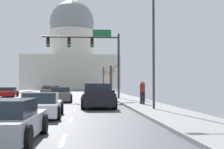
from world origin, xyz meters
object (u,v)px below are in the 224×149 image
pickup_truck_near_01 (98,97)px  sedan_oncoming_02 (55,89)px  sedan_near_02 (42,106)px  pedestrian_01 (143,90)px  street_lamp_right (148,27)px  sedan_near_03 (3,122)px  signal_gantry (92,49)px  sedan_oncoming_00 (8,92)px  sedan_near_00 (61,95)px  sedan_oncoming_01 (48,90)px  pedestrian_00 (142,91)px  sedan_oncoming_03 (46,88)px

pickup_truck_near_01 → sedan_oncoming_02: size_ratio=1.21×
sedan_near_02 → pedestrian_01: (7.12, 11.41, 0.57)m
street_lamp_right → sedan_near_03: street_lamp_right is taller
sedan_near_03 → sedan_oncoming_02: bearing=93.7°
signal_gantry → sedan_near_03: signal_gantry is taller
sedan_oncoming_00 → sedan_oncoming_02: size_ratio=1.01×
sedan_near_00 → pedestrian_01: size_ratio=2.57×
sedan_near_02 → sedan_near_03: 6.45m
sedan_near_03 → street_lamp_right: bearing=57.1°
sedan_oncoming_01 → pedestrian_00: bearing=-70.7°
street_lamp_right → sedan_near_02: 7.87m
street_lamp_right → sedan_near_00: (-5.87, 10.32, -4.35)m
sedan_oncoming_02 → pickup_truck_near_01: bearing=-81.0°
sedan_near_00 → sedan_oncoming_02: size_ratio=0.98×
sedan_near_00 → sedan_oncoming_03: bearing=98.3°
sedan_near_00 → pickup_truck_near_01: size_ratio=0.82×
sedan_oncoming_00 → sedan_oncoming_01: bearing=73.9°
sedan_oncoming_03 → sedan_oncoming_01: bearing=-82.6°
sedan_oncoming_01 → pickup_truck_near_01: bearing=-77.2°
sedan_near_00 → sedan_near_03: 19.66m
sedan_near_02 → pedestrian_00: (6.30, 7.34, 0.54)m
signal_gantry → pickup_truck_near_01: 11.24m
sedan_near_02 → sedan_oncoming_00: sedan_near_02 is taller
sedan_oncoming_03 → pedestrian_00: size_ratio=2.58×
sedan_near_02 → sedan_near_00: bearing=90.2°
signal_gantry → sedan_oncoming_00: (-10.12, 7.71, -4.66)m
sedan_oncoming_03 → sedan_oncoming_02: bearing=-74.8°
signal_gantry → sedan_oncoming_02: signal_gantry is taller
street_lamp_right → sedan_oncoming_03: bearing=102.5°
pedestrian_00 → pedestrian_01: 4.15m
signal_gantry → pedestrian_00: bearing=-69.2°
sedan_near_00 → pedestrian_00: (6.33, -5.87, 0.47)m
street_lamp_right → sedan_oncoming_01: street_lamp_right is taller
pedestrian_00 → sedan_oncoming_01: bearing=109.3°
street_lamp_right → sedan_oncoming_02: (-9.69, 46.52, -4.41)m
sedan_near_02 → sedan_oncoming_01: sedan_near_02 is taller
sedan_near_02 → pedestrian_00: size_ratio=2.68×
sedan_oncoming_00 → pedestrian_00: size_ratio=2.72×
signal_gantry → street_lamp_right: bearing=-77.4°
sedan_near_02 → sedan_oncoming_03: bearing=96.6°
sedan_near_03 → sedan_oncoming_00: sedan_oncoming_00 is taller
street_lamp_right → pickup_truck_near_01: (-2.84, 3.42, -4.24)m
signal_gantry → sedan_oncoming_00: bearing=142.7°
sedan_oncoming_01 → pedestrian_01: 27.27m
pickup_truck_near_01 → sedan_oncoming_00: (-10.34, 18.01, -0.17)m
sedan_near_02 → pedestrian_01: 13.46m
pickup_truck_near_01 → sedan_oncoming_02: 43.64m
sedan_oncoming_00 → sedan_near_02: bearing=-73.2°
sedan_near_03 → sedan_oncoming_03: sedan_oncoming_03 is taller
signal_gantry → sedan_oncoming_03: (-9.85, 44.67, -4.65)m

